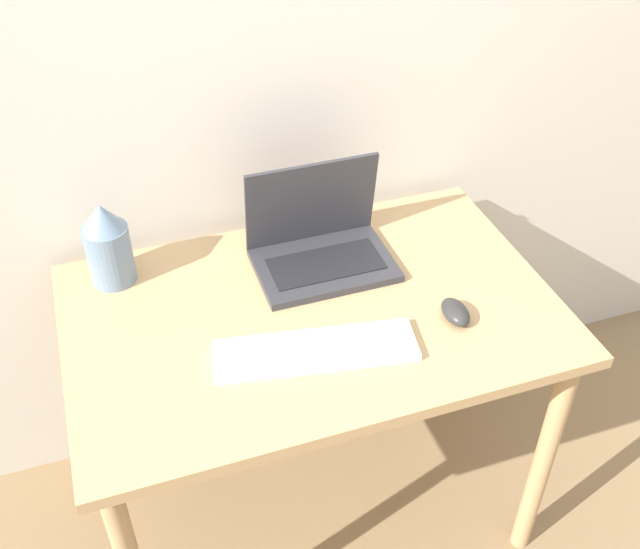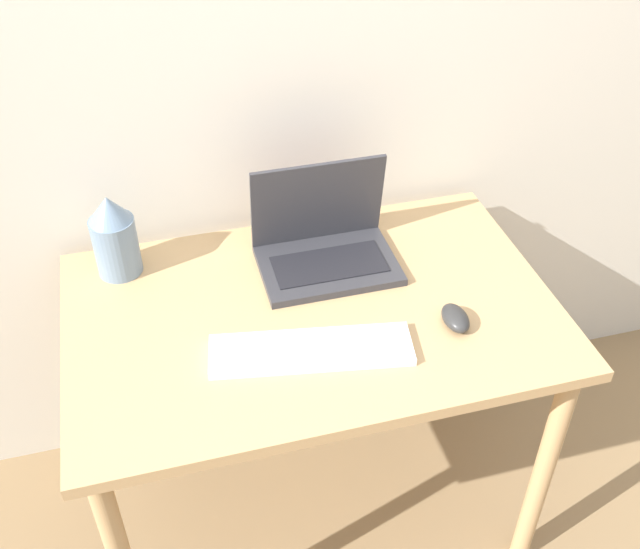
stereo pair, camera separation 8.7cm
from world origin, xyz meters
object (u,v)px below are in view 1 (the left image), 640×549
Objects in this scene: keyboard at (316,350)px; vase at (108,244)px; mouse at (456,312)px; laptop at (319,243)px.

vase is (-0.38, 0.40, 0.10)m from keyboard.
keyboard is 4.83× the size of mouse.
vase is at bearing 150.98° from mouse.
laptop reaches higher than keyboard.
keyboard is 0.56m from vase.
keyboard is 0.34m from mouse.
mouse reaches higher than keyboard.
mouse is at bearing -54.13° from laptop.
laptop is 1.55× the size of vase.
mouse is at bearing 0.53° from keyboard.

